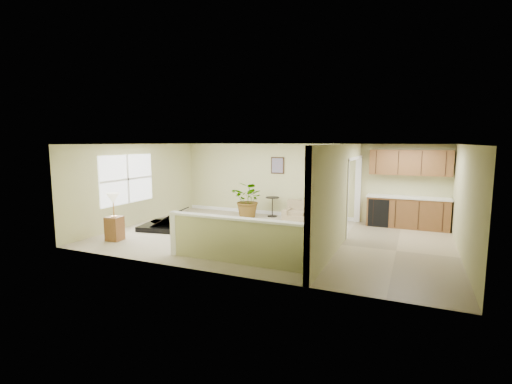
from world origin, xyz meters
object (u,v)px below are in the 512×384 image
at_px(loveseat, 307,211).
at_px(palm_plant, 249,200).
at_px(lamp_stand, 114,221).
at_px(piano, 168,210).
at_px(piano_bench, 211,228).
at_px(accent_table, 272,204).
at_px(small_plant, 328,215).

height_order(loveseat, palm_plant, palm_plant).
bearing_deg(lamp_stand, piano, 76.45).
relative_size(piano, piano_bench, 2.62).
xyz_separation_m(piano, accent_table, (2.25, 2.84, -0.11)).
xyz_separation_m(accent_table, small_plant, (1.97, -0.11, -0.21)).
bearing_deg(piano, palm_plant, 46.26).
distance_m(piano, small_plant, 5.03).
height_order(piano, palm_plant, piano).
height_order(piano, piano_bench, piano).
bearing_deg(piano, small_plant, 22.89).
xyz_separation_m(accent_table, palm_plant, (-0.67, -0.48, 0.17)).
xyz_separation_m(loveseat, lamp_stand, (-3.92, -4.41, 0.22)).
relative_size(small_plant, lamp_stand, 0.42).
bearing_deg(palm_plant, lamp_stand, -115.97).
xyz_separation_m(palm_plant, lamp_stand, (-1.99, -4.09, -0.08)).
distance_m(piano, lamp_stand, 1.77).
distance_m(piano_bench, small_plant, 4.02).
bearing_deg(piano_bench, loveseat, 59.67).
distance_m(loveseat, palm_plant, 1.98).
xyz_separation_m(palm_plant, small_plant, (2.64, 0.37, -0.38)).
distance_m(piano_bench, lamp_stand, 2.51).
bearing_deg(lamp_stand, accent_table, 59.75).
xyz_separation_m(loveseat, accent_table, (-1.26, 0.15, 0.12)).
height_order(loveseat, lamp_stand, lamp_stand).
bearing_deg(loveseat, lamp_stand, -133.82).
height_order(piano_bench, lamp_stand, lamp_stand).
bearing_deg(palm_plant, piano_bench, -87.49).
xyz_separation_m(piano_bench, small_plant, (2.52, 3.13, -0.01)).
relative_size(piano_bench, lamp_stand, 0.55).
bearing_deg(small_plant, piano, -147.06).
bearing_deg(piano, accent_table, 41.61).
relative_size(accent_table, lamp_stand, 0.55).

